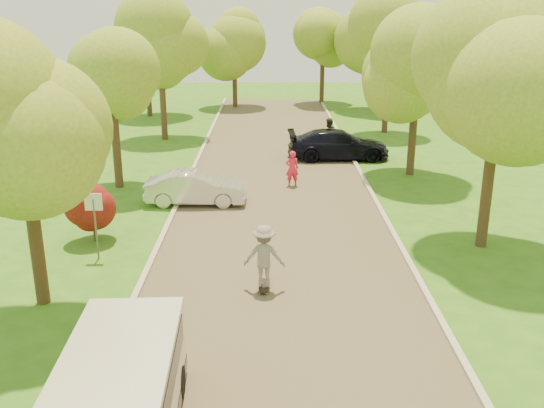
{
  "coord_description": "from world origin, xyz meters",
  "views": [
    {
      "loc": [
        -0.34,
        -13.9,
        7.74
      ],
      "look_at": [
        -0.23,
        5.58,
        1.3
      ],
      "focal_mm": 40.0,
      "sensor_mm": 36.0,
      "label": 1
    }
  ],
  "objects_px": {
    "dark_sedan": "(338,144)",
    "longboard": "(264,286)",
    "person_olive": "(328,136)",
    "person_striped": "(292,169)",
    "skateboarder": "(264,256)",
    "silver_sedan": "(196,188)",
    "street_sign": "(94,212)",
    "minivan": "(117,406)"
  },
  "relations": [
    {
      "from": "silver_sedan",
      "to": "dark_sedan",
      "type": "height_order",
      "value": "dark_sedan"
    },
    {
      "from": "street_sign",
      "to": "minivan",
      "type": "xyz_separation_m",
      "value": [
        2.77,
        -8.84,
        -0.58
      ]
    },
    {
      "from": "person_olive",
      "to": "silver_sedan",
      "type": "bearing_deg",
      "value": 14.01
    },
    {
      "from": "longboard",
      "to": "person_olive",
      "type": "distance_m",
      "value": 17.02
    },
    {
      "from": "skateboarder",
      "to": "person_olive",
      "type": "xyz_separation_m",
      "value": [
        3.37,
        16.66,
        -0.07
      ]
    },
    {
      "from": "dark_sedan",
      "to": "person_striped",
      "type": "distance_m",
      "value": 5.67
    },
    {
      "from": "silver_sedan",
      "to": "street_sign",
      "type": "bearing_deg",
      "value": 156.9
    },
    {
      "from": "minivan",
      "to": "person_striped",
      "type": "xyz_separation_m",
      "value": [
        3.72,
        16.93,
        -0.18
      ]
    },
    {
      "from": "dark_sedan",
      "to": "silver_sedan",
      "type": "bearing_deg",
      "value": 137.16
    },
    {
      "from": "skateboarder",
      "to": "silver_sedan",
      "type": "bearing_deg",
      "value": -64.99
    },
    {
      "from": "street_sign",
      "to": "skateboarder",
      "type": "xyz_separation_m",
      "value": [
        5.32,
        -2.23,
        -0.54
      ]
    },
    {
      "from": "street_sign",
      "to": "skateboarder",
      "type": "distance_m",
      "value": 5.8
    },
    {
      "from": "person_striped",
      "to": "street_sign",
      "type": "bearing_deg",
      "value": 38.67
    },
    {
      "from": "dark_sedan",
      "to": "longboard",
      "type": "relative_size",
      "value": 5.55
    },
    {
      "from": "longboard",
      "to": "skateboarder",
      "type": "height_order",
      "value": "skateboarder"
    },
    {
      "from": "minivan",
      "to": "longboard",
      "type": "distance_m",
      "value": 7.14
    },
    {
      "from": "silver_sedan",
      "to": "dark_sedan",
      "type": "distance_m",
      "value": 10.02
    },
    {
      "from": "silver_sedan",
      "to": "person_striped",
      "type": "xyz_separation_m",
      "value": [
        3.99,
        2.51,
        0.14
      ]
    },
    {
      "from": "skateboarder",
      "to": "person_striped",
      "type": "relative_size",
      "value": 1.13
    },
    {
      "from": "minivan",
      "to": "longboard",
      "type": "height_order",
      "value": "minivan"
    },
    {
      "from": "person_olive",
      "to": "person_striped",
      "type": "bearing_deg",
      "value": 29.82
    },
    {
      "from": "minivan",
      "to": "dark_sedan",
      "type": "height_order",
      "value": "minivan"
    },
    {
      "from": "longboard",
      "to": "skateboarder",
      "type": "xyz_separation_m",
      "value": [
        0.0,
        -0.0,
        0.93
      ]
    },
    {
      "from": "person_striped",
      "to": "silver_sedan",
      "type": "bearing_deg",
      "value": 19.57
    },
    {
      "from": "minivan",
      "to": "silver_sedan",
      "type": "height_order",
      "value": "minivan"
    },
    {
      "from": "dark_sedan",
      "to": "person_olive",
      "type": "xyz_separation_m",
      "value": [
        -0.4,
        1.31,
        0.2
      ]
    },
    {
      "from": "longboard",
      "to": "dark_sedan",
      "type": "bearing_deg",
      "value": -98.69
    },
    {
      "from": "silver_sedan",
      "to": "person_striped",
      "type": "relative_size",
      "value": 2.51
    },
    {
      "from": "minivan",
      "to": "person_olive",
      "type": "xyz_separation_m",
      "value": [
        5.93,
        23.27,
        -0.03
      ]
    },
    {
      "from": "silver_sedan",
      "to": "person_olive",
      "type": "relative_size",
      "value": 2.11
    },
    {
      "from": "person_striped",
      "to": "person_olive",
      "type": "relative_size",
      "value": 0.84
    },
    {
      "from": "silver_sedan",
      "to": "skateboarder",
      "type": "height_order",
      "value": "skateboarder"
    },
    {
      "from": "longboard",
      "to": "person_striped",
      "type": "distance_m",
      "value": 10.41
    },
    {
      "from": "street_sign",
      "to": "longboard",
      "type": "xyz_separation_m",
      "value": [
        5.32,
        -2.23,
        -1.46
      ]
    },
    {
      "from": "longboard",
      "to": "skateboarder",
      "type": "bearing_deg",
      "value": 109.17
    },
    {
      "from": "person_olive",
      "to": "longboard",
      "type": "bearing_deg",
      "value": 37.57
    },
    {
      "from": "dark_sedan",
      "to": "person_striped",
      "type": "height_order",
      "value": "person_striped"
    },
    {
      "from": "skateboarder",
      "to": "street_sign",
      "type": "bearing_deg",
      "value": -17.62
    },
    {
      "from": "longboard",
      "to": "person_striped",
      "type": "bearing_deg",
      "value": -91.32
    },
    {
      "from": "street_sign",
      "to": "person_striped",
      "type": "height_order",
      "value": "street_sign"
    },
    {
      "from": "street_sign",
      "to": "longboard",
      "type": "height_order",
      "value": "street_sign"
    },
    {
      "from": "dark_sedan",
      "to": "person_striped",
      "type": "xyz_separation_m",
      "value": [
        -2.61,
        -5.03,
        0.04
      ]
    }
  ]
}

